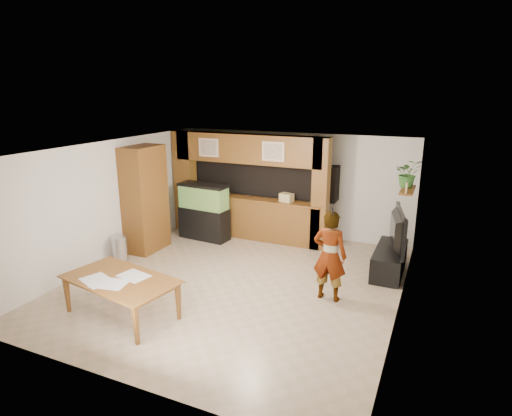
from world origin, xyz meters
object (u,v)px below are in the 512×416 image
at_px(aquarium, 204,212).
at_px(television, 392,230).
at_px(dining_table, 120,298).
at_px(pantry_cabinet, 145,199).
at_px(person, 330,256).

distance_m(aquarium, television, 4.52).
xyz_separation_m(television, dining_table, (-3.80, -3.64, -0.58)).
distance_m(pantry_cabinet, dining_table, 3.24).
distance_m(person, dining_table, 3.61).
relative_size(aquarium, television, 0.99).
distance_m(pantry_cabinet, aquarium, 1.54).
bearing_deg(dining_table, pantry_cabinet, 130.00).
distance_m(pantry_cabinet, television, 5.44).
height_order(pantry_cabinet, television, pantry_cabinet).
bearing_deg(television, pantry_cabinet, 87.70).
bearing_deg(pantry_cabinet, aquarium, 54.57).
xyz_separation_m(pantry_cabinet, aquarium, (0.84, 1.18, -0.53)).
xyz_separation_m(aquarium, television, (4.51, -0.25, 0.24)).
xyz_separation_m(aquarium, dining_table, (0.71, -3.89, -0.35)).
height_order(aquarium, person, person).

